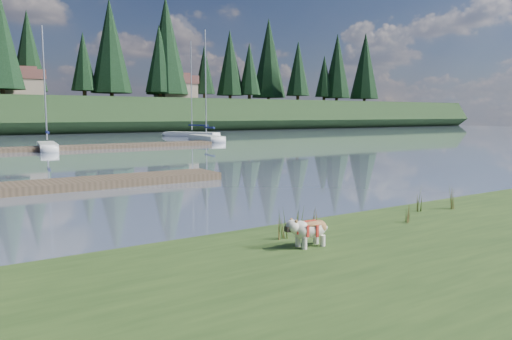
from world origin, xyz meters
TOP-DOWN VIEW (x-y plane):
  - ground at (0.00, 30.00)m, footprint 200.00×200.00m
  - bank at (0.00, -6.00)m, footprint 60.00×9.00m
  - bulldog at (-0.62, -3.32)m, footprint 0.90×0.42m
  - dock_near at (-4.00, 9.00)m, footprint 16.00×2.00m
  - dock_far at (2.00, 30.00)m, footprint 26.00×2.20m
  - sailboat_bg_2 at (1.53, 30.78)m, footprint 2.04×6.26m
  - sailboat_bg_4 at (17.78, 35.67)m, footprint 2.47×7.75m
  - sailboat_bg_5 at (20.40, 44.98)m, footprint 5.05×7.90m
  - weed_0 at (0.01, -2.29)m, footprint 0.17×0.14m
  - weed_1 at (0.53, -2.16)m, footprint 0.17×0.14m
  - weed_2 at (3.81, -2.30)m, footprint 0.17×0.14m
  - weed_3 at (-0.72, -2.59)m, footprint 0.17×0.14m
  - weed_4 at (2.54, -2.95)m, footprint 0.17×0.14m
  - weed_5 at (4.75, -2.57)m, footprint 0.17×0.14m
  - mud_lip at (0.00, -1.60)m, footprint 60.00×0.50m
  - conifer_4 at (3.00, 66.00)m, footprint 6.16×6.16m
  - conifer_5 at (15.00, 70.00)m, footprint 3.96×3.96m
  - conifer_6 at (28.00, 68.00)m, footprint 7.04×7.04m
  - conifer_7 at (42.00, 71.00)m, footprint 5.28×5.28m
  - conifer_8 at (55.00, 67.00)m, footprint 4.62×4.62m
  - conifer_9 at (68.00, 70.00)m, footprint 5.94×5.94m
  - house_1 at (6.00, 71.00)m, footprint 6.30×5.30m
  - house_2 at (30.00, 69.00)m, footprint 6.30×5.30m

SIDE VIEW (x-z plane):
  - ground at x=0.00m, z-range 0.00..0.00m
  - mud_lip at x=0.00m, z-range 0.00..0.14m
  - dock_near at x=-4.00m, z-range 0.00..0.30m
  - dock_far at x=2.00m, z-range 0.00..0.30m
  - bank at x=0.00m, z-range 0.00..0.35m
  - sailboat_bg_5 at x=20.40m, z-range -5.44..6.07m
  - sailboat_bg_4 at x=17.78m, z-range -5.31..5.96m
  - sailboat_bg_2 at x=1.53m, z-range -4.39..5.06m
  - weed_1 at x=0.53m, z-range 0.32..0.74m
  - weed_4 at x=2.54m, z-range 0.31..0.76m
  - weed_0 at x=0.01m, z-range 0.30..0.94m
  - weed_3 at x=-0.72m, z-range 0.30..0.94m
  - weed_2 at x=3.81m, z-range 0.30..0.96m
  - weed_5 at x=4.75m, z-range 0.30..0.96m
  - bulldog at x=-0.62m, z-range 0.42..0.96m
  - house_1 at x=6.00m, z-range 4.99..9.64m
  - house_2 at x=30.00m, z-range 4.99..9.64m
  - conifer_5 at x=15.00m, z-range 5.65..16.00m
  - conifer_8 at x=55.00m, z-range 5.62..17.40m
  - conifer_7 at x=42.00m, z-range 5.59..18.79m
  - conifer_9 at x=68.00m, z-range 5.55..20.18m
  - conifer_4 at x=3.00m, z-range 5.54..20.64m
  - conifer_6 at x=28.00m, z-range 5.49..22.49m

